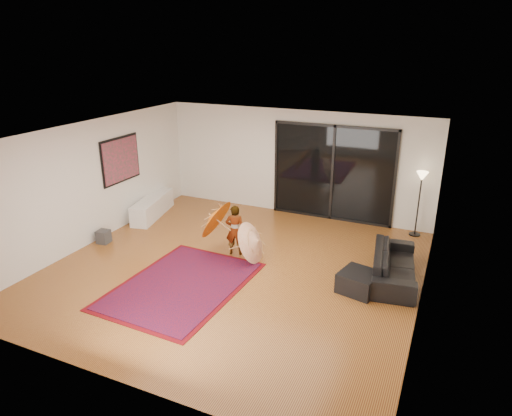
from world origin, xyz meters
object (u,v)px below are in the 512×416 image
Objects in this scene: ottoman at (359,282)px; media_console at (153,207)px; child at (235,230)px; sofa at (394,265)px.

media_console is at bearing 164.24° from ottoman.
child is (-2.73, 0.46, 0.36)m from ottoman.
child is at bearing -33.92° from media_console.
child reaches higher than ottoman.
media_console reaches higher than ottoman.
sofa reaches higher than ottoman.
ottoman is (5.69, -1.61, -0.06)m from media_console.
child is at bearing 87.04° from sofa.
ottoman is at bearing -28.56° from media_console.
ottoman is 2.80m from child.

